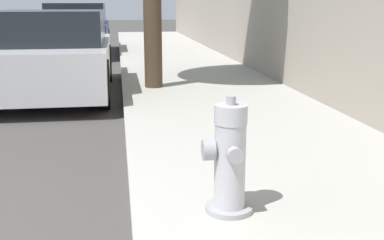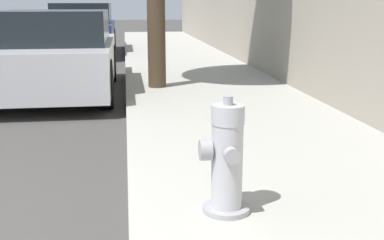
{
  "view_description": "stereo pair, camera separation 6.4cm",
  "coord_description": "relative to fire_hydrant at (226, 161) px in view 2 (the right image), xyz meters",
  "views": [
    {
      "loc": [
        2.02,
        -2.66,
        1.48
      ],
      "look_at": [
        2.64,
        1.4,
        0.47
      ],
      "focal_mm": 45.0,
      "sensor_mm": 36.0,
      "label": 1
    },
    {
      "loc": [
        2.08,
        -2.67,
        1.48
      ],
      "look_at": [
        2.64,
        1.4,
        0.47
      ],
      "focal_mm": 45.0,
      "sensor_mm": 36.0,
      "label": 2
    }
  ],
  "objects": [
    {
      "name": "sidewalk_slab",
      "position": [
        0.7,
        -0.2,
        -0.42
      ],
      "size": [
        2.67,
        40.0,
        0.15
      ],
      "color": "#A8A59E",
      "rests_on": "ground_plane"
    },
    {
      "name": "fire_hydrant",
      "position": [
        0.0,
        0.0,
        0.0
      ],
      "size": [
        0.33,
        0.33,
        0.77
      ],
      "color": "#97979C",
      "rests_on": "sidewalk_slab"
    },
    {
      "name": "parked_car_near",
      "position": [
        -1.73,
        5.14,
        0.17
      ],
      "size": [
        1.83,
        3.91,
        1.36
      ],
      "color": "#B7B7BC",
      "rests_on": "ground_plane"
    },
    {
      "name": "parked_car_mid",
      "position": [
        -1.79,
        11.5,
        0.21
      ],
      "size": [
        1.72,
        4.3,
        1.46
      ],
      "color": "navy",
      "rests_on": "ground_plane"
    }
  ]
}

